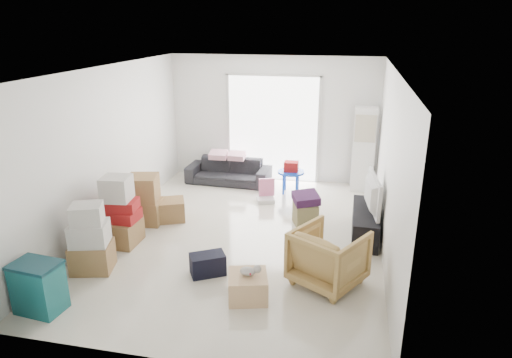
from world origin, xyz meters
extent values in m
cube|color=silver|center=(0.00, 0.00, -0.12)|extent=(4.50, 6.00, 0.24)
cube|color=white|center=(0.00, 0.00, 2.82)|extent=(4.50, 6.00, 0.24)
cube|color=white|center=(0.00, 3.12, 1.35)|extent=(4.50, 0.24, 2.70)
cube|color=white|center=(0.00, -3.12, 1.35)|extent=(4.50, 0.24, 2.70)
cube|color=white|center=(-2.37, 0.00, 1.35)|extent=(0.24, 6.00, 2.70)
cube|color=white|center=(2.37, 0.00, 1.35)|extent=(0.24, 6.00, 2.70)
cube|color=white|center=(0.00, 2.98, 1.15)|extent=(2.00, 0.01, 2.30)
cube|color=silver|center=(-1.00, 2.97, 1.15)|extent=(0.06, 0.04, 2.30)
cube|color=silver|center=(1.00, 2.97, 1.15)|extent=(0.06, 0.04, 2.30)
cube|color=silver|center=(0.00, 2.97, 2.30)|extent=(2.10, 0.04, 0.06)
cube|color=white|center=(1.95, 2.65, 0.88)|extent=(0.45, 0.30, 1.75)
cube|color=black|center=(2.00, 0.45, 0.23)|extent=(0.41, 1.36, 0.45)
imported|color=black|center=(2.00, 0.45, 0.52)|extent=(0.71, 1.09, 0.13)
imported|color=#27272C|center=(-0.88, 2.50, 0.35)|extent=(1.82, 0.59, 0.71)
cube|color=#DEA1AF|center=(-1.11, 2.54, 0.77)|extent=(0.39, 0.31, 0.12)
cube|color=#DEA1AF|center=(-0.70, 2.54, 0.77)|extent=(0.37, 0.29, 0.12)
imported|color=tan|center=(1.49, -1.14, 0.43)|extent=(1.12, 1.10, 0.86)
cube|color=#145C5F|center=(-1.90, -2.49, 0.15)|extent=(0.58, 0.44, 0.31)
cube|color=#145C5F|center=(-1.90, -2.49, 0.46)|extent=(0.58, 0.44, 0.31)
cube|color=#0C333D|center=(-1.90, -2.49, 0.63)|extent=(0.61, 0.45, 0.04)
cube|color=olive|center=(-1.80, -1.48, 0.20)|extent=(0.64, 0.57, 0.41)
cube|color=silver|center=(-1.80, -1.48, 0.57)|extent=(0.59, 0.53, 0.32)
cube|color=silver|center=(-1.80, -1.48, 0.86)|extent=(0.51, 0.48, 0.27)
cube|color=olive|center=(-1.80, -0.64, 0.20)|extent=(0.56, 0.56, 0.40)
cube|color=#A81D14|center=(-1.80, -0.64, 0.49)|extent=(0.61, 0.42, 0.18)
cube|color=#A81D14|center=(-1.80, -0.64, 0.66)|extent=(0.62, 0.45, 0.16)
cube|color=silver|center=(-1.80, -0.64, 0.93)|extent=(0.46, 0.45, 0.38)
cube|color=olive|center=(-1.77, 0.18, 0.21)|extent=(0.63, 0.54, 0.42)
cube|color=olive|center=(-1.77, 0.18, 0.64)|extent=(0.59, 0.59, 0.45)
cube|color=olive|center=(-1.36, 0.39, 0.19)|extent=(0.59, 0.59, 0.37)
cube|color=black|center=(-0.16, -1.26, 0.15)|extent=(0.55, 0.48, 0.30)
cube|color=#8D7F52|center=(0.99, 0.69, 0.19)|extent=(0.49, 0.49, 0.38)
cube|color=#3A1B43|center=(0.99, 0.69, 0.45)|extent=(0.54, 0.54, 0.14)
cylinder|color=blue|center=(0.53, 2.18, 0.45)|extent=(0.54, 0.54, 0.04)
cylinder|color=blue|center=(0.67, 2.32, 0.21)|extent=(0.04, 0.04, 0.43)
cylinder|color=blue|center=(0.39, 2.32, 0.21)|extent=(0.04, 0.04, 0.43)
cylinder|color=blue|center=(0.39, 2.04, 0.21)|extent=(0.04, 0.04, 0.43)
cylinder|color=blue|center=(0.67, 2.04, 0.21)|extent=(0.04, 0.04, 0.43)
cube|color=#A81D14|center=(0.53, 2.18, 0.57)|extent=(0.28, 0.22, 0.20)
cube|color=silver|center=(0.12, 1.56, 0.04)|extent=(0.41, 0.39, 0.08)
cube|color=pink|center=(0.12, 1.69, 0.26)|extent=(0.30, 0.15, 0.36)
cube|color=#DEB280|center=(0.51, -1.71, 0.16)|extent=(0.60, 0.60, 0.33)
ellipsoid|color=#B2ADA8|center=(0.51, -1.71, 0.38)|extent=(0.20, 0.14, 0.11)
cube|color=#B42333|center=(0.51, -1.71, 0.39)|extent=(0.16, 0.13, 0.03)
sphere|color=#B2ADA8|center=(0.63, -1.68, 0.41)|extent=(0.11, 0.11, 0.11)
camera|label=1|loc=(1.66, -6.62, 3.37)|focal=32.00mm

